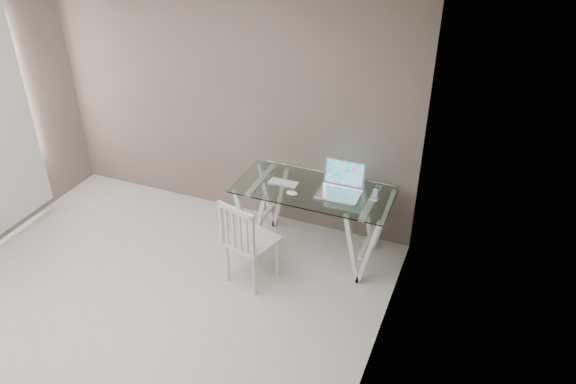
% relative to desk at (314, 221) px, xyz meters
% --- Properties ---
extents(room, '(4.50, 4.52, 2.71)m').
position_rel_desk_xyz_m(room, '(-1.17, -1.77, 1.33)').
color(room, beige).
rests_on(room, ground).
extents(desk, '(1.50, 0.70, 0.75)m').
position_rel_desk_xyz_m(desk, '(0.00, 0.00, 0.00)').
color(desk, silver).
rests_on(desk, ground).
extents(chair, '(0.50, 0.50, 0.89)m').
position_rel_desk_xyz_m(chair, '(-0.41, -0.67, 0.11)').
color(chair, silver).
rests_on(chair, ground).
extents(laptop, '(0.40, 0.34, 0.28)m').
position_rel_desk_xyz_m(laptop, '(0.24, 0.06, 0.43)').
color(laptop, silver).
rests_on(laptop, desk).
extents(keyboard, '(0.30, 0.13, 0.01)m').
position_rel_desk_xyz_m(keyboard, '(-0.31, -0.01, 0.37)').
color(keyboard, silver).
rests_on(keyboard, desk).
extents(mouse, '(0.11, 0.07, 0.04)m').
position_rel_desk_xyz_m(mouse, '(-0.16, -0.17, 0.38)').
color(mouse, white).
rests_on(mouse, desk).
extents(phone_dock, '(0.07, 0.07, 0.12)m').
position_rel_desk_xyz_m(phone_dock, '(0.57, 0.03, 0.40)').
color(phone_dock, white).
rests_on(phone_dock, desk).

